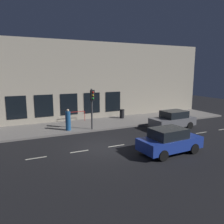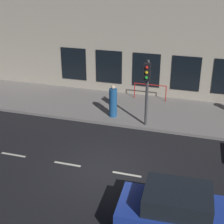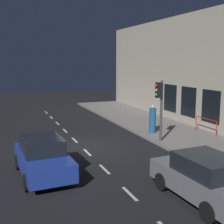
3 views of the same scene
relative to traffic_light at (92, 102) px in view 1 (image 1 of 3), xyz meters
name	(u,v)px [view 1 (image 1 of 3)]	position (x,y,z in m)	size (l,w,h in m)	color
ground_plane	(103,148)	(-4.25, 0.86, -2.50)	(60.00, 60.00, 0.00)	black
sidewalk	(76,126)	(2.00, 0.86, -2.43)	(4.50, 32.00, 0.15)	gray
building_facade	(67,82)	(4.55, 0.86, 1.43)	(0.65, 32.00, 7.90)	#B2A893
lane_centre_line	(116,146)	(-4.25, -0.14, -2.50)	(0.12, 27.20, 0.01)	beige
traffic_light	(92,102)	(0.00, 0.00, 0.00)	(0.49, 0.32, 3.42)	#424244
parked_car_0	(173,120)	(-2.13, -6.69, -1.72)	(2.04, 4.02, 1.58)	slate
parked_car_1	(169,141)	(-6.83, -2.49, -1.72)	(2.02, 4.01, 1.58)	#1E389E
pedestrian_0	(68,121)	(0.64, 1.90, -1.54)	(0.51, 0.51, 1.78)	#1E5189
trash_bin	(122,114)	(3.10, -4.41, -1.89)	(0.49, 0.49, 0.92)	black
red_railing	(75,114)	(3.60, 0.45, -1.64)	(0.05, 1.97, 0.97)	red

